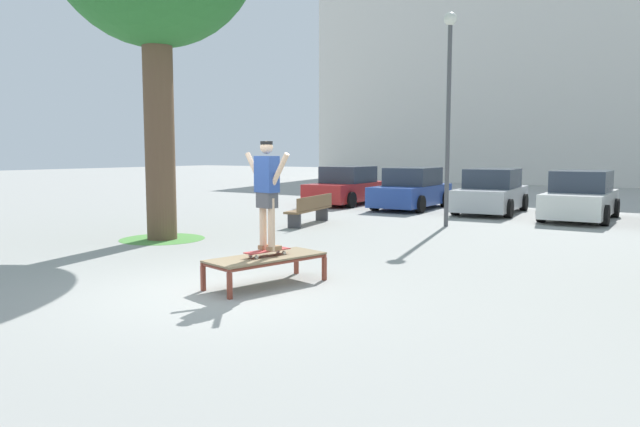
# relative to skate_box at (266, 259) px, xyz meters

# --- Properties ---
(ground_plane) EXTENTS (120.00, 120.00, 0.00)m
(ground_plane) POSITION_rel_skate_box_xyz_m (-0.37, -0.76, -0.41)
(ground_plane) COLOR #999993
(building_facade) EXTENTS (36.34, 4.00, 15.68)m
(building_facade) POSITION_rel_skate_box_xyz_m (-2.05, 33.12, 7.42)
(building_facade) COLOR silver
(building_facade) RESTS_ON ground
(skate_box) EXTENTS (1.17, 2.02, 0.46)m
(skate_box) POSITION_rel_skate_box_xyz_m (0.00, 0.00, 0.00)
(skate_box) COLOR brown
(skate_box) RESTS_ON ground
(skateboard) EXTENTS (0.34, 0.82, 0.09)m
(skateboard) POSITION_rel_skate_box_xyz_m (0.01, 0.03, 0.12)
(skateboard) COLOR #B23333
(skateboard) RESTS_ON skate_box
(skater) EXTENTS (1.00, 0.33, 1.69)m
(skater) POSITION_rel_skate_box_xyz_m (0.01, 0.03, 1.12)
(skater) COLOR beige
(skater) RESTS_ON skateboard
(grass_patch_near_left) EXTENTS (2.00, 2.00, 0.01)m
(grass_patch_near_left) POSITION_rel_skate_box_xyz_m (-5.19, 2.42, -0.41)
(grass_patch_near_left) COLOR #519342
(grass_patch_near_left) RESTS_ON ground
(car_red) EXTENTS (2.14, 4.31, 1.50)m
(car_red) POSITION_rel_skate_box_xyz_m (-6.50, 12.99, 0.28)
(car_red) COLOR red
(car_red) RESTS_ON ground
(car_blue) EXTENTS (2.12, 4.30, 1.50)m
(car_blue) POSITION_rel_skate_box_xyz_m (-3.59, 12.76, 0.28)
(car_blue) COLOR #28479E
(car_blue) RESTS_ON ground
(car_silver) EXTENTS (2.21, 4.34, 1.50)m
(car_silver) POSITION_rel_skate_box_xyz_m (-0.67, 12.91, 0.28)
(car_silver) COLOR #B7BABF
(car_silver) RESTS_ON ground
(car_white) EXTENTS (2.03, 4.26, 1.50)m
(car_white) POSITION_rel_skate_box_xyz_m (2.25, 12.44, 0.28)
(car_white) COLOR silver
(car_white) RESTS_ON ground
(park_bench) EXTENTS (0.89, 2.44, 0.83)m
(park_bench) POSITION_rel_skate_box_xyz_m (-3.91, 6.78, 0.03)
(park_bench) COLOR brown
(park_bench) RESTS_ON ground
(light_post) EXTENTS (0.36, 0.36, 5.83)m
(light_post) POSITION_rel_skate_box_xyz_m (-0.51, 8.53, 3.41)
(light_post) COLOR #4C4C51
(light_post) RESTS_ON ground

